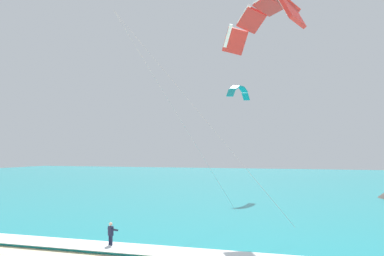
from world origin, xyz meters
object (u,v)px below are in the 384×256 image
surfboard (110,249)px  kite_distant (239,91)px  kite_primary (264,17)px  kitesurfer (111,234)px

surfboard → kite_distant: 33.90m
surfboard → kite_distant: bearing=85.5°
surfboard → kite_primary: size_ratio=0.09×
surfboard → kite_distant: size_ratio=0.28×
surfboard → kite_distant: (2.40, 30.60, 14.39)m
kitesurfer → kite_distant: size_ratio=0.33×
kite_distant → surfboard: bearing=-94.5°
surfboard → kite_primary: 20.31m
surfboard → kitesurfer: 0.91m
kite_distant → kitesurfer: bearing=-94.5°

